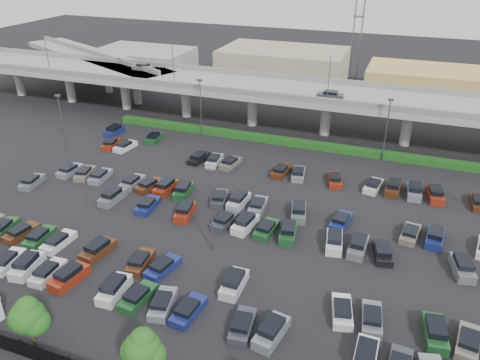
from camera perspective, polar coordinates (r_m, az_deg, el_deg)
The scene contains 9 objects.
ground at distance 60.90m, azimuth -0.34°, elevation -4.31°, with size 280.00×280.00×0.00m, color black.
overpass at distance 86.28m, azimuth 7.19°, elevation 10.31°, with size 150.00×13.00×15.80m.
on_ramp at distance 118.20m, azimuth -17.35°, elevation 13.90°, with size 50.93×30.13×8.80m.
hedge at distance 81.98m, azimuth 5.86°, elevation 4.68°, with size 66.00×1.60×1.10m, color #113B12.
tree_row at distance 40.04m, azimuth -13.64°, elevation -18.94°, with size 65.07×3.66×5.94m.
parked_cars at distance 57.51m, azimuth -2.08°, elevation -5.70°, with size 63.02×41.62×1.67m.
light_poles at distance 60.95m, azimuth -3.32°, elevation 2.34°, with size 66.90×48.38×10.30m.
distant_buildings at distance 113.99m, azimuth 17.08°, elevation 11.85°, with size 138.00×24.00×9.00m.
comm_tower at distance 124.38m, azimuth 14.35°, elevation 19.02°, with size 2.40×2.40×30.00m.
Camera 1 is at (18.37, -48.46, 31.98)m, focal length 35.00 mm.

